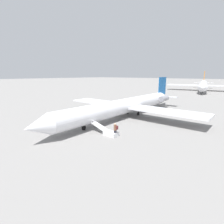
# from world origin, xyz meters

# --- Properties ---
(ground_plane) EXTENTS (600.00, 600.00, 0.00)m
(ground_plane) POSITION_xyz_m (0.00, 0.00, 0.00)
(ground_plane) COLOR gray
(airplane_main) EXTENTS (35.16, 26.93, 6.84)m
(airplane_main) POSITION_xyz_m (-1.00, -0.02, 2.04)
(airplane_main) COLOR silver
(airplane_main) RESTS_ON ground
(airplane_far_left) EXTENTS (41.27, 31.86, 9.10)m
(airplane_far_left) POSITION_xyz_m (-64.30, -3.19, 2.71)
(airplane_far_left) COLOR silver
(airplane_far_left) RESTS_ON ground
(boarding_stairs) EXTENTS (1.14, 4.04, 1.70)m
(boarding_stairs) POSITION_xyz_m (8.58, 4.02, 0.37)
(boarding_stairs) COLOR silver
(boarding_stairs) RESTS_ON ground
(passenger) EXTENTS (0.36, 0.54, 1.74)m
(passenger) POSITION_xyz_m (8.55, 5.15, 1.00)
(passenger) COLOR #23232D
(passenger) RESTS_ON ground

